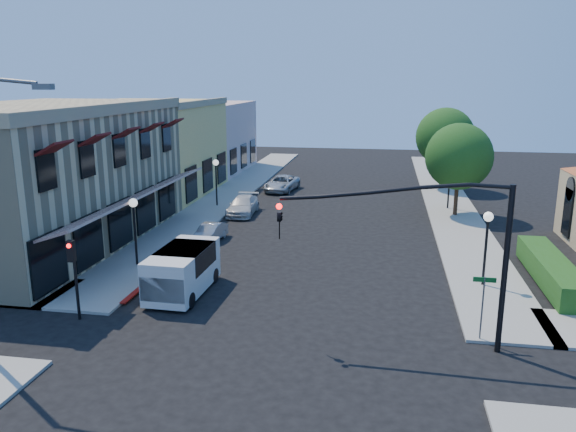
% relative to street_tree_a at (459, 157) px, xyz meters
% --- Properties ---
extents(ground, '(120.00, 120.00, 0.00)m').
position_rel_street_tree_a_xyz_m(ground, '(-8.80, -22.00, -4.19)').
color(ground, black).
rests_on(ground, ground).
extents(sidewalk_left, '(3.50, 50.00, 0.12)m').
position_rel_street_tree_a_xyz_m(sidewalk_left, '(-17.55, 5.00, -4.13)').
color(sidewalk_left, gray).
rests_on(sidewalk_left, ground).
extents(sidewalk_right, '(3.50, 50.00, 0.12)m').
position_rel_street_tree_a_xyz_m(sidewalk_right, '(-0.05, 5.00, -4.13)').
color(sidewalk_right, gray).
rests_on(sidewalk_right, ground).
extents(curb_red_strip, '(0.25, 10.00, 0.06)m').
position_rel_street_tree_a_xyz_m(curb_red_strip, '(-15.70, -14.00, -4.19)').
color(curb_red_strip, maroon).
rests_on(curb_red_strip, ground).
extents(corner_brick_building, '(11.77, 18.20, 8.10)m').
position_rel_street_tree_a_xyz_m(corner_brick_building, '(-24.25, -11.00, -0.19)').
color(corner_brick_building, '#CCB88A').
rests_on(corner_brick_building, ground).
extents(yellow_stucco_building, '(10.00, 12.00, 7.60)m').
position_rel_street_tree_a_xyz_m(yellow_stucco_building, '(-24.30, 4.00, -0.39)').
color(yellow_stucco_building, '#D9BA61').
rests_on(yellow_stucco_building, ground).
extents(pink_stucco_building, '(10.00, 12.00, 7.00)m').
position_rel_street_tree_a_xyz_m(pink_stucco_building, '(-24.30, 16.00, -0.69)').
color(pink_stucco_building, beige).
rests_on(pink_stucco_building, ground).
extents(hedge, '(1.40, 8.00, 1.10)m').
position_rel_street_tree_a_xyz_m(hedge, '(2.90, -13.00, -4.19)').
color(hedge, '#225016').
rests_on(hedge, ground).
extents(street_tree_a, '(4.56, 4.56, 6.48)m').
position_rel_street_tree_a_xyz_m(street_tree_a, '(0.00, 0.00, 0.00)').
color(street_tree_a, '#322114').
rests_on(street_tree_a, ground).
extents(street_tree_b, '(4.94, 4.94, 7.02)m').
position_rel_street_tree_a_xyz_m(street_tree_b, '(0.00, 10.00, 0.35)').
color(street_tree_b, '#322114').
rests_on(street_tree_b, ground).
extents(signal_mast_arm, '(8.01, 0.39, 6.00)m').
position_rel_street_tree_a_xyz_m(signal_mast_arm, '(-2.94, -20.50, -0.11)').
color(signal_mast_arm, black).
rests_on(signal_mast_arm, ground).
extents(secondary_signal, '(0.28, 0.42, 3.32)m').
position_rel_street_tree_a_xyz_m(secondary_signal, '(-16.80, -20.59, -1.88)').
color(secondary_signal, black).
rests_on(secondary_signal, ground).
extents(street_name_sign, '(0.80, 0.06, 2.50)m').
position_rel_street_tree_a_xyz_m(street_name_sign, '(-1.30, -19.80, -2.50)').
color(street_name_sign, '#595B5E').
rests_on(street_name_sign, ground).
extents(lamppost_left_near, '(0.44, 0.44, 3.57)m').
position_rel_street_tree_a_xyz_m(lamppost_left_near, '(-17.30, -14.00, -1.46)').
color(lamppost_left_near, black).
rests_on(lamppost_left_near, ground).
extents(lamppost_left_far, '(0.44, 0.44, 3.57)m').
position_rel_street_tree_a_xyz_m(lamppost_left_far, '(-17.30, 0.00, -1.46)').
color(lamppost_left_far, black).
rests_on(lamppost_left_far, ground).
extents(lamppost_right_near, '(0.44, 0.44, 3.57)m').
position_rel_street_tree_a_xyz_m(lamppost_right_near, '(-0.30, -14.00, -1.46)').
color(lamppost_right_near, black).
rests_on(lamppost_right_near, ground).
extents(lamppost_right_far, '(0.44, 0.44, 3.57)m').
position_rel_street_tree_a_xyz_m(lamppost_right_far, '(-0.30, 2.00, -1.46)').
color(lamppost_right_far, black).
rests_on(lamppost_right_far, ground).
extents(white_van, '(2.13, 4.65, 2.04)m').
position_rel_street_tree_a_xyz_m(white_van, '(-13.67, -17.14, -3.01)').
color(white_van, silver).
rests_on(white_van, ground).
extents(parked_car_a, '(1.56, 3.53, 1.18)m').
position_rel_street_tree_a_xyz_m(parked_car_a, '(-13.90, -14.86, -3.60)').
color(parked_car_a, black).
rests_on(parked_car_a, ground).
extents(parked_car_b, '(1.44, 3.28, 1.05)m').
position_rel_street_tree_a_xyz_m(parked_car_b, '(-15.00, -9.00, -3.67)').
color(parked_car_b, '#9FA1A4').
rests_on(parked_car_b, ground).
extents(parked_car_c, '(1.89, 4.37, 1.25)m').
position_rel_street_tree_a_xyz_m(parked_car_c, '(-14.77, -2.00, -3.57)').
color(parked_car_c, beige).
rests_on(parked_car_c, ground).
extents(parked_car_d, '(2.76, 4.90, 1.29)m').
position_rel_street_tree_a_xyz_m(parked_car_d, '(-13.60, 6.90, -3.55)').
color(parked_car_d, '#B4B5B9').
rests_on(parked_car_d, ground).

